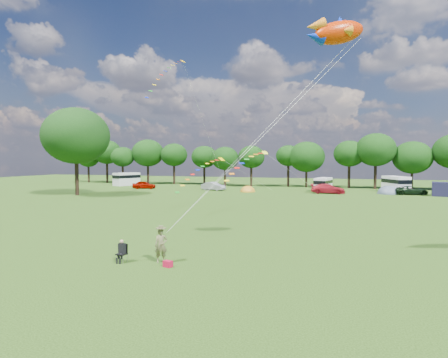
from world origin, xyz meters
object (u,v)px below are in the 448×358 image
(car_c, at_px, (328,189))
(car_d, at_px, (411,190))
(campervan_d, at_px, (396,184))
(fish_kite, at_px, (334,32))
(campervan_c, at_px, (323,184))
(car_b, at_px, (213,186))
(car_a, at_px, (144,185))
(tent_orange, at_px, (248,192))
(camp_chair, at_px, (122,249))
(big_tree, at_px, (76,136))
(kite_flyer, at_px, (161,245))
(campervan_a, at_px, (127,179))
(tent_greyblue, at_px, (388,194))

(car_c, xyz_separation_m, car_d, (12.35, 1.81, -0.10))
(campervan_d, distance_m, fish_kite, 48.49)
(campervan_c, bearing_deg, car_b, 114.59)
(car_a, xyz_separation_m, car_c, (32.96, 0.52, 0.05))
(car_b, distance_m, car_c, 19.54)
(tent_orange, distance_m, camp_chair, 43.91)
(big_tree, relative_size, car_d, 2.69)
(kite_flyer, bearing_deg, campervan_c, 52.30)
(car_d, distance_m, campervan_d, 4.34)
(car_a, relative_size, campervan_a, 0.73)
(big_tree, xyz_separation_m, kite_flyer, (29.52, -29.48, -8.10))
(car_d, bearing_deg, tent_orange, 89.35)
(tent_orange, bearing_deg, car_d, 6.51)
(campervan_c, distance_m, camp_chair, 49.43)
(car_b, height_order, campervan_c, campervan_c)
(car_b, distance_m, campervan_d, 30.72)
(car_a, bearing_deg, tent_orange, -111.93)
(campervan_a, bearing_deg, kite_flyer, -123.48)
(car_b, xyz_separation_m, tent_orange, (6.58, -1.20, -0.71))
(car_c, distance_m, tent_orange, 13.02)
(tent_orange, height_order, kite_flyer, kite_flyer)
(campervan_d, bearing_deg, car_a, 75.75)
(campervan_c, relative_size, campervan_d, 0.86)
(tent_orange, bearing_deg, car_b, 169.68)
(car_d, relative_size, fish_kite, 1.43)
(car_a, bearing_deg, campervan_a, 29.68)
(car_c, distance_m, tent_greyblue, 9.49)
(campervan_c, xyz_separation_m, fish_kite, (2.76, -44.70, 11.08))
(car_c, distance_m, kite_flyer, 44.74)
(big_tree, xyz_separation_m, tent_greyblue, (45.51, 17.05, -9.00))
(fish_kite, bearing_deg, camp_chair, 173.89)
(car_c, xyz_separation_m, tent_greyblue, (9.18, 2.31, -0.75))
(tent_greyblue, relative_size, kite_flyer, 2.06)
(kite_flyer, xyz_separation_m, camp_chair, (-2.03, -0.56, -0.18))
(campervan_d, relative_size, tent_orange, 2.08)
(big_tree, bearing_deg, campervan_a, 102.42)
(car_b, bearing_deg, campervan_a, 90.63)
(car_b, distance_m, fish_kite, 47.49)
(car_b, height_order, camp_chair, car_b)
(car_a, relative_size, tent_greyblue, 1.15)
(campervan_a, distance_m, campervan_c, 40.03)
(campervan_a, distance_m, tent_greyblue, 50.28)
(car_a, height_order, car_c, car_c)
(big_tree, xyz_separation_m, campervan_d, (46.98, 20.47, -7.58))
(car_b, xyz_separation_m, kite_flyer, (12.72, -44.34, 0.19))
(campervan_c, xyz_separation_m, tent_greyblue, (10.13, -1.70, -1.23))
(car_c, relative_size, campervan_c, 1.01)
(car_a, relative_size, campervan_d, 0.73)
(car_a, relative_size, campervan_c, 0.85)
(car_a, xyz_separation_m, campervan_d, (43.62, 6.25, 0.71))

